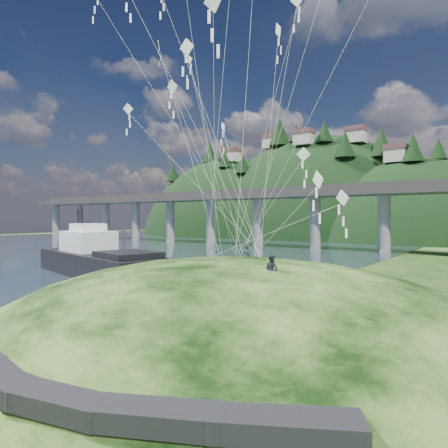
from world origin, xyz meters
The scene contains 10 objects.
ground centered at (0.00, 0.00, 0.00)m, with size 320.00×320.00×0.00m, color black.
water centered at (-72.00, 30.00, 0.01)m, with size 240.00×240.00×0.00m, color #2A3B4D.
grass_hill centered at (8.00, 2.00, -1.50)m, with size 36.00×32.00×13.00m.
footpath centered at (7.46, -9.74, 2.08)m, with size 22.29×5.84×0.83m.
bridge centered at (-26.46, 70.07, 9.70)m, with size 160.00×11.00×15.00m.
far_ridge centered at (-43.58, 122.17, -7.44)m, with size 153.00×70.00×94.50m.
work_barge centered at (-22.14, 14.06, 2.17)m, with size 25.60×11.92×8.65m.
wooden_dock centered at (-3.55, 5.52, 0.38)m, with size 12.12×4.19×0.86m.
kite_flyers centered at (9.85, 1.56, 5.64)m, with size 5.09×4.99×1.66m.
kite_swarm centered at (7.28, 1.09, 18.53)m, with size 20.75×15.10×20.21m.
Camera 1 is at (21.30, -17.63, 7.51)m, focal length 32.00 mm.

